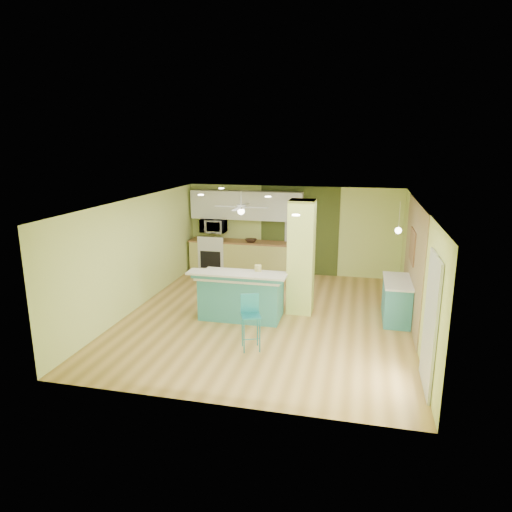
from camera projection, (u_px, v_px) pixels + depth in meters
The scene contains 23 objects.
floor at pixel (267, 317), 9.89m from camera, with size 6.00×7.00×0.01m, color #A37A39.
ceiling at pixel (268, 202), 9.28m from camera, with size 6.00×7.00×0.01m, color white.
wall_back at pixel (292, 231), 12.90m from camera, with size 6.00×0.01×2.50m, color #D8EA7D.
wall_front at pixel (216, 324), 6.28m from camera, with size 6.00×0.01×2.50m, color #D8EA7D.
wall_left at pixel (137, 253), 10.25m from camera, with size 0.01×7.00×2.50m, color #D8EA7D.
wall_right at pixel (417, 270), 8.93m from camera, with size 0.01×7.00×2.50m, color #D8EA7D.
wood_panel at pixel (413, 262), 9.50m from camera, with size 0.02×3.40×2.50m, color #8D7450.
olive_accent at pixel (299, 231), 12.84m from camera, with size 2.20×0.02×2.50m, color #445120.
interior_door at pixel (299, 240), 12.87m from camera, with size 0.82×0.05×2.00m, color silver.
french_door at pixel (430, 323), 6.81m from camera, with size 0.04×1.08×2.10m, color silver.
column at pixel (301, 257), 9.92m from camera, with size 0.55×0.55×2.50m, color #C7D965.
kitchen_run at pixel (246, 257), 13.09m from camera, with size 3.25×0.63×0.94m.
stove at pixel (214, 256), 13.29m from camera, with size 0.76×0.66×1.08m.
upper_cabinets at pixel (246, 205), 12.84m from camera, with size 3.20×0.34×0.80m, color white.
microwave at pixel (213, 226), 13.08m from camera, with size 0.70×0.48×0.39m, color silver.
ceiling_fan at pixel (241, 207), 11.52m from camera, with size 1.41×1.41×0.61m.
pendant_lamp at pixel (398, 230), 9.56m from camera, with size 0.14×0.14×0.69m.
wall_decor at pixel (412, 246), 9.62m from camera, with size 0.03×0.90×0.70m, color brown.
peninsula at pixel (241, 295), 9.75m from camera, with size 2.05×1.09×1.09m.
bar_stool at pixel (250, 313), 8.24m from camera, with size 0.44×0.44×1.02m.
side_counter at pixel (396, 300), 9.66m from camera, with size 0.57×1.34×0.86m.
fruit_bowl at pixel (251, 241), 12.85m from camera, with size 0.34×0.34×0.08m, color #341F15.
canister at pixel (258, 269), 9.74m from camera, with size 0.15×0.15×0.18m, color yellow.
Camera 1 is at (1.87, -9.09, 3.69)m, focal length 32.00 mm.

